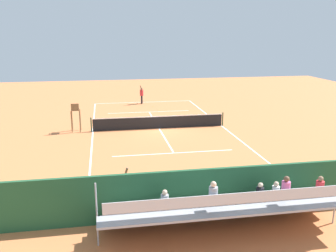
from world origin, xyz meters
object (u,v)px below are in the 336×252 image
tennis_player (142,94)px  tennis_racket (135,104)px  tennis_net (159,122)px  bleacher_stand (225,209)px  courtside_bench (259,190)px  equipment_bag (212,203)px  tennis_ball_near (153,106)px  tennis_ball_far (160,110)px  line_judge (125,190)px  umpire_chair (76,114)px

tennis_player → tennis_racket: tennis_player is taller
tennis_net → tennis_player: bearing=-88.7°
bleacher_stand → courtside_bench: bearing=-137.6°
equipment_bag → tennis_player: size_ratio=0.47×
tennis_net → tennis_ball_near: bearing=-94.6°
equipment_bag → tennis_ball_far: size_ratio=13.64×
tennis_player → tennis_ball_far: size_ratio=29.18×
equipment_bag → bleacher_stand: bearing=86.2°
tennis_racket → line_judge: (2.49, 23.40, 1.00)m
tennis_ball_near → line_judge: (4.10, 21.75, 0.98)m
tennis_net → tennis_ball_far: tennis_net is taller
tennis_net → tennis_racket: (0.93, -10.10, -0.49)m
bleacher_stand → tennis_ball_far: size_ratio=137.27×
tennis_ball_near → line_judge: line_judge is taller
tennis_ball_near → umpire_chair: bearing=50.2°
courtside_bench → line_judge: 5.83m
umpire_chair → line_judge: size_ratio=1.11×
tennis_ball_near → tennis_ball_far: bearing=101.2°
bleacher_stand → tennis_racket: size_ratio=16.96×
tennis_racket → bleacher_stand: bearing=92.4°
umpire_chair → equipment_bag: bearing=115.4°
equipment_bag → tennis_net: bearing=-88.9°
bleacher_stand → equipment_bag: bearing=-93.8°
umpire_chair → tennis_racket: bearing=-118.0°
bleacher_stand → line_judge: bleacher_stand is taller
bleacher_stand → courtside_bench: size_ratio=5.03×
umpire_chair → tennis_ball_near: bearing=-129.8°
courtside_bench → tennis_ball_near: (1.71, -21.72, -0.53)m
courtside_bench → tennis_ball_far: (1.33, -19.83, -0.53)m
tennis_ball_near → tennis_net: bearing=85.4°
tennis_racket → tennis_ball_far: size_ratio=8.10×
umpire_chair → tennis_player: 11.64m
equipment_bag → tennis_ball_near: 21.85m
tennis_net → bleacher_stand: bleacher_stand is taller
courtside_bench → tennis_player: tennis_player is taller
tennis_net → equipment_bag: 13.41m
umpire_chair → equipment_bag: 15.09m
umpire_chair → tennis_player: umpire_chair is taller
line_judge → tennis_player: bearing=-97.7°
tennis_net → umpire_chair: bearing=-1.8°
bleacher_stand → courtside_bench: 3.09m
bleacher_stand → tennis_ball_near: bearing=-91.3°
bleacher_stand → umpire_chair: 16.78m
tennis_racket → tennis_ball_near: (-1.62, 1.66, 0.02)m
courtside_bench → bleacher_stand: bearing=42.4°
tennis_net → courtside_bench: size_ratio=5.72×
tennis_racket → line_judge: size_ratio=0.28×
umpire_chair → equipment_bag: umpire_chair is taller
courtside_bench → tennis_racket: size_ratio=3.37×
equipment_bag → umpire_chair: bearing=-64.6°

